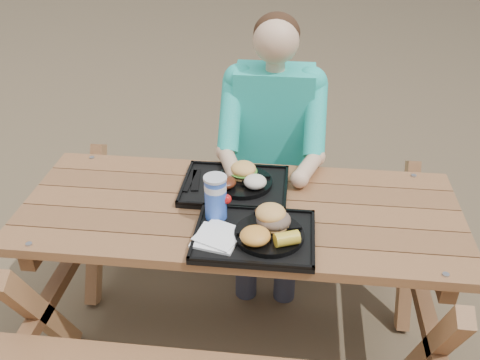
# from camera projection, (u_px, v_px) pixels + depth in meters

# --- Properties ---
(ground) EXTENTS (60.00, 60.00, 0.00)m
(ground) POSITION_uv_depth(u_px,v_px,m) (240.00, 336.00, 2.58)
(ground) COLOR #999999
(ground) RESTS_ON ground
(picnic_table) EXTENTS (1.80, 1.49, 0.75)m
(picnic_table) POSITION_uv_depth(u_px,v_px,m) (240.00, 277.00, 2.39)
(picnic_table) COLOR #999999
(picnic_table) RESTS_ON ground
(tray_near) EXTENTS (0.45, 0.35, 0.02)m
(tray_near) POSITION_uv_depth(u_px,v_px,m) (254.00, 237.00, 2.00)
(tray_near) COLOR black
(tray_near) RESTS_ON picnic_table
(tray_far) EXTENTS (0.45, 0.35, 0.02)m
(tray_far) POSITION_uv_depth(u_px,v_px,m) (235.00, 187.00, 2.31)
(tray_far) COLOR black
(tray_far) RESTS_ON picnic_table
(plate_near) EXTENTS (0.26, 0.26, 0.02)m
(plate_near) POSITION_uv_depth(u_px,v_px,m) (269.00, 234.00, 1.98)
(plate_near) COLOR black
(plate_near) RESTS_ON tray_near
(plate_far) EXTENTS (0.26, 0.26, 0.02)m
(plate_far) POSITION_uv_depth(u_px,v_px,m) (242.00, 182.00, 2.30)
(plate_far) COLOR black
(plate_far) RESTS_ON tray_far
(napkin_stack) EXTENTS (0.19, 0.19, 0.02)m
(napkin_stack) POSITION_uv_depth(u_px,v_px,m) (217.00, 237.00, 1.97)
(napkin_stack) COLOR white
(napkin_stack) RESTS_ON tray_near
(soda_cup) EXTENTS (0.08, 0.08, 0.17)m
(soda_cup) POSITION_uv_depth(u_px,v_px,m) (216.00, 198.00, 2.05)
(soda_cup) COLOR blue
(soda_cup) RESTS_ON tray_near
(condiment_bbq) EXTENTS (0.04, 0.04, 0.03)m
(condiment_bbq) POSITION_uv_depth(u_px,v_px,m) (259.00, 214.00, 2.09)
(condiment_bbq) COLOR black
(condiment_bbq) RESTS_ON tray_near
(condiment_mustard) EXTENTS (0.05, 0.05, 0.03)m
(condiment_mustard) POSITION_uv_depth(u_px,v_px,m) (271.00, 214.00, 2.09)
(condiment_mustard) COLOR #CAC816
(condiment_mustard) RESTS_ON tray_near
(sandwich) EXTENTS (0.12, 0.12, 0.13)m
(sandwich) POSITION_uv_depth(u_px,v_px,m) (274.00, 211.00, 1.98)
(sandwich) COLOR #E5A251
(sandwich) RESTS_ON plate_near
(mac_cheese) EXTENTS (0.11, 0.11, 0.06)m
(mac_cheese) POSITION_uv_depth(u_px,v_px,m) (255.00, 236.00, 1.91)
(mac_cheese) COLOR gold
(mac_cheese) RESTS_ON plate_near
(corn_cob) EXTENTS (0.12, 0.12, 0.05)m
(corn_cob) POSITION_uv_depth(u_px,v_px,m) (287.00, 239.00, 1.90)
(corn_cob) COLOR gold
(corn_cob) RESTS_ON plate_near
(cutlery_far) EXTENTS (0.05, 0.18, 0.01)m
(cutlery_far) POSITION_uv_depth(u_px,v_px,m) (196.00, 180.00, 2.33)
(cutlery_far) COLOR black
(cutlery_far) RESTS_ON tray_far
(burger) EXTENTS (0.11, 0.11, 0.10)m
(burger) POSITION_uv_depth(u_px,v_px,m) (243.00, 166.00, 2.30)
(burger) COLOR #EFAB54
(burger) RESTS_ON plate_far
(baked_beans) EXTENTS (0.09, 0.09, 0.04)m
(baked_beans) POSITION_uv_depth(u_px,v_px,m) (225.00, 182.00, 2.24)
(baked_beans) COLOR #542110
(baked_beans) RESTS_ON plate_far
(potato_salad) EXTENTS (0.10, 0.10, 0.05)m
(potato_salad) POSITION_uv_depth(u_px,v_px,m) (255.00, 182.00, 2.23)
(potato_salad) COLOR #EFE2CB
(potato_salad) RESTS_ON plate_far
(diner) EXTENTS (0.48, 0.84, 1.28)m
(diner) POSITION_uv_depth(u_px,v_px,m) (272.00, 161.00, 2.75)
(diner) COLOR #1AB7A3
(diner) RESTS_ON ground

